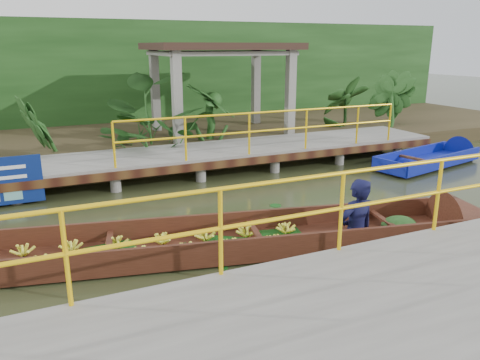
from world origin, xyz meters
name	(u,v)px	position (x,y,z in m)	size (l,w,h in m)	color
ground	(199,225)	(0.00, 0.00, 0.00)	(80.00, 80.00, 0.00)	#2D351A
land_strip	(121,140)	(0.00, 7.50, 0.23)	(30.00, 8.00, 0.45)	#2E2717
far_dock	(152,159)	(0.02, 3.43, 0.48)	(16.00, 2.06, 1.66)	slate
near_dock	(415,316)	(1.00, -4.20, 0.30)	(18.00, 2.40, 1.73)	slate
pavilion	(221,56)	(3.00, 6.30, 2.82)	(4.40, 3.00, 3.00)	slate
foliage_backdrop	(104,78)	(0.00, 10.00, 2.00)	(30.00, 0.80, 4.00)	#163912
vendor_boat	(205,237)	(-0.30, -1.11, 0.26)	(11.24, 3.41, 2.38)	#33180E
moored_blue_boat	(447,156)	(7.91, 1.73, 0.17)	(4.02, 1.80, 0.93)	#0D1991
tropical_plants	(203,107)	(2.02, 5.30, 1.40)	(14.52, 1.52, 1.90)	#163912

